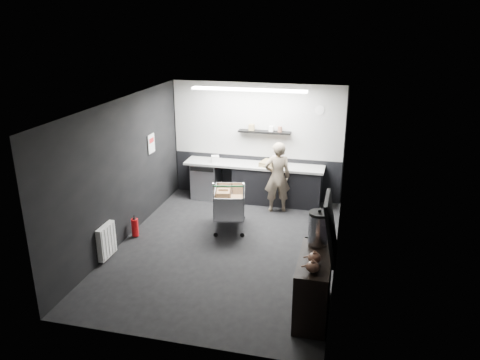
# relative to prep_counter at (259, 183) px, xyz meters

# --- Properties ---
(floor) EXTENTS (5.50, 5.50, 0.00)m
(floor) POSITION_rel_prep_counter_xyz_m (-0.14, -2.42, -0.46)
(floor) COLOR black
(floor) RESTS_ON ground
(ceiling) EXTENTS (5.50, 5.50, 0.00)m
(ceiling) POSITION_rel_prep_counter_xyz_m (-0.14, -2.42, 2.24)
(ceiling) COLOR white
(ceiling) RESTS_ON wall_back
(wall_back) EXTENTS (5.50, 0.00, 5.50)m
(wall_back) POSITION_rel_prep_counter_xyz_m (-0.14, 0.33, 0.89)
(wall_back) COLOR black
(wall_back) RESTS_ON floor
(wall_front) EXTENTS (5.50, 0.00, 5.50)m
(wall_front) POSITION_rel_prep_counter_xyz_m (-0.14, -5.17, 0.89)
(wall_front) COLOR black
(wall_front) RESTS_ON floor
(wall_left) EXTENTS (0.00, 5.50, 5.50)m
(wall_left) POSITION_rel_prep_counter_xyz_m (-2.14, -2.42, 0.89)
(wall_left) COLOR black
(wall_left) RESTS_ON floor
(wall_right) EXTENTS (0.00, 5.50, 5.50)m
(wall_right) POSITION_rel_prep_counter_xyz_m (1.86, -2.42, 0.89)
(wall_right) COLOR black
(wall_right) RESTS_ON floor
(kitchen_wall_panel) EXTENTS (3.95, 0.02, 1.70)m
(kitchen_wall_panel) POSITION_rel_prep_counter_xyz_m (-0.14, 0.31, 1.39)
(kitchen_wall_panel) COLOR beige
(kitchen_wall_panel) RESTS_ON wall_back
(dado_panel) EXTENTS (3.95, 0.02, 1.00)m
(dado_panel) POSITION_rel_prep_counter_xyz_m (-0.14, 0.31, 0.04)
(dado_panel) COLOR black
(dado_panel) RESTS_ON wall_back
(floating_shelf) EXTENTS (1.20, 0.22, 0.04)m
(floating_shelf) POSITION_rel_prep_counter_xyz_m (0.06, 0.20, 1.16)
(floating_shelf) COLOR black
(floating_shelf) RESTS_ON wall_back
(wall_clock) EXTENTS (0.20, 0.03, 0.20)m
(wall_clock) POSITION_rel_prep_counter_xyz_m (1.26, 0.30, 1.69)
(wall_clock) COLOR white
(wall_clock) RESTS_ON wall_back
(poster) EXTENTS (0.02, 0.30, 0.40)m
(poster) POSITION_rel_prep_counter_xyz_m (-2.12, -1.12, 1.09)
(poster) COLOR white
(poster) RESTS_ON wall_left
(poster_red_band) EXTENTS (0.02, 0.22, 0.10)m
(poster_red_band) POSITION_rel_prep_counter_xyz_m (-2.11, -1.12, 1.16)
(poster_red_band) COLOR red
(poster_red_band) RESTS_ON poster
(radiator) EXTENTS (0.10, 0.50, 0.60)m
(radiator) POSITION_rel_prep_counter_xyz_m (-2.08, -3.32, -0.11)
(radiator) COLOR white
(radiator) RESTS_ON wall_left
(ceiling_strip) EXTENTS (2.40, 0.20, 0.04)m
(ceiling_strip) POSITION_rel_prep_counter_xyz_m (-0.14, -0.57, 2.21)
(ceiling_strip) COLOR white
(ceiling_strip) RESTS_ON ceiling
(prep_counter) EXTENTS (3.20, 0.61, 0.90)m
(prep_counter) POSITION_rel_prep_counter_xyz_m (0.00, 0.00, 0.00)
(prep_counter) COLOR black
(prep_counter) RESTS_ON floor
(person) EXTENTS (0.66, 0.53, 1.58)m
(person) POSITION_rel_prep_counter_xyz_m (0.49, -0.45, 0.33)
(person) COLOR #BEB096
(person) RESTS_ON floor
(shopping_cart) EXTENTS (0.80, 1.12, 1.11)m
(shopping_cart) POSITION_rel_prep_counter_xyz_m (-0.30, -1.55, 0.07)
(shopping_cart) COLOR silver
(shopping_cart) RESTS_ON floor
(sideboard) EXTENTS (0.52, 1.21, 1.81)m
(sideboard) POSITION_rel_prep_counter_xyz_m (1.63, -4.04, 0.12)
(sideboard) COLOR black
(sideboard) RESTS_ON floor
(fire_extinguisher) EXTENTS (0.13, 0.13, 0.44)m
(fire_extinguisher) POSITION_rel_prep_counter_xyz_m (-1.99, -2.39, -0.24)
(fire_extinguisher) COLOR red
(fire_extinguisher) RESTS_ON floor
(cardboard_box) EXTENTS (0.60, 0.51, 0.10)m
(cardboard_box) POSITION_rel_prep_counter_xyz_m (0.31, -0.05, 0.49)
(cardboard_box) COLOR #968150
(cardboard_box) RESTS_ON prep_counter
(pink_tub) EXTENTS (0.23, 0.23, 0.23)m
(pink_tub) POSITION_rel_prep_counter_xyz_m (0.40, 0.00, 0.56)
(pink_tub) COLOR silver
(pink_tub) RESTS_ON prep_counter
(white_container) EXTENTS (0.21, 0.19, 0.15)m
(white_container) POSITION_rel_prep_counter_xyz_m (-1.04, -0.05, 0.52)
(white_container) COLOR white
(white_container) RESTS_ON prep_counter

